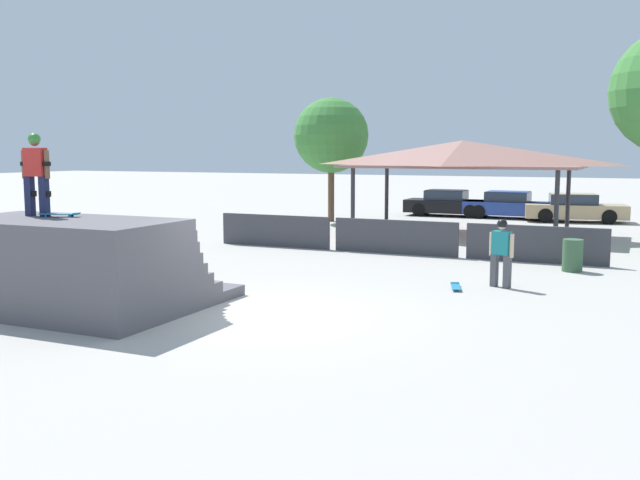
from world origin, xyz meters
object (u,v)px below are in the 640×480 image
(skateboard_on_deck, at_px, (61,214))
(parked_car_black, at_px, (448,204))
(bystander_walking, at_px, (501,247))
(tree_beside_pavilion, at_px, (331,136))
(trash_bin, at_px, (573,255))
(skater_on_deck, at_px, (36,169))
(skateboard_on_ground, at_px, (456,286))
(parked_car_tan, at_px, (575,208))
(parked_car_blue, at_px, (510,206))

(skateboard_on_deck, distance_m, parked_car_black, 23.71)
(bystander_walking, relative_size, tree_beside_pavilion, 0.29)
(tree_beside_pavilion, bearing_deg, trash_bin, -41.24)
(skater_on_deck, distance_m, tree_beside_pavilion, 18.85)
(skateboard_on_ground, distance_m, trash_bin, 4.27)
(skater_on_deck, relative_size, parked_car_black, 0.40)
(tree_beside_pavilion, bearing_deg, bystander_walking, -52.43)
(tree_beside_pavilion, xyz_separation_m, parked_car_tan, (10.05, 4.29, -3.24))
(tree_beside_pavilion, height_order, parked_car_black, tree_beside_pavilion)
(skater_on_deck, height_order, trash_bin, skater_on_deck)
(skateboard_on_ground, height_order, parked_car_black, parked_car_black)
(bystander_walking, relative_size, parked_car_black, 0.39)
(skateboard_on_deck, height_order, parked_car_black, skateboard_on_deck)
(bystander_walking, relative_size, trash_bin, 1.88)
(skater_on_deck, xyz_separation_m, bystander_walking, (8.18, 5.88, -1.86))
(skater_on_deck, xyz_separation_m, trash_bin, (9.49, 8.93, -2.37))
(parked_car_tan, bearing_deg, bystander_walking, -101.05)
(skateboard_on_deck, height_order, tree_beside_pavilion, tree_beside_pavilion)
(tree_beside_pavilion, relative_size, parked_car_black, 1.34)
(skateboard_on_deck, distance_m, bystander_walking, 9.64)
(skater_on_deck, relative_size, parked_car_tan, 0.36)
(trash_bin, bearing_deg, parked_car_tan, 94.67)
(skateboard_on_deck, xyz_separation_m, parked_car_black, (1.82, 23.61, -1.30))
(tree_beside_pavilion, bearing_deg, parked_car_blue, 34.63)
(bystander_walking, bearing_deg, skateboard_on_ground, 53.29)
(trash_bin, xyz_separation_m, parked_car_blue, (-4.12, 14.71, 0.18))
(skateboard_on_ground, bearing_deg, skateboard_on_deck, 111.14)
(skater_on_deck, height_order, skateboard_on_deck, skater_on_deck)
(skateboard_on_ground, height_order, tree_beside_pavilion, tree_beside_pavilion)
(skater_on_deck, distance_m, parked_car_blue, 24.34)
(skater_on_deck, xyz_separation_m, parked_car_blue, (5.37, 23.64, -2.19))
(skateboard_on_deck, relative_size, tree_beside_pavilion, 0.15)
(skateboard_on_deck, xyz_separation_m, parked_car_tan, (7.77, 23.00, -1.30))
(skater_on_deck, height_order, parked_car_tan, skater_on_deck)
(skateboard_on_deck, distance_m, skateboard_on_ground, 8.72)
(skateboard_on_ground, bearing_deg, tree_beside_pavilion, 16.82)
(tree_beside_pavilion, xyz_separation_m, parked_car_blue, (7.08, 4.89, -3.24))
(parked_car_black, xyz_separation_m, parked_car_tan, (5.94, -0.61, 0.00))
(tree_beside_pavilion, distance_m, parked_car_tan, 11.40)
(tree_beside_pavilion, bearing_deg, skateboard_on_ground, -56.24)
(skateboard_on_ground, height_order, parked_car_blue, parked_car_blue)
(bystander_walking, bearing_deg, trash_bin, -92.98)
(skater_on_deck, relative_size, skateboard_on_deck, 2.05)
(parked_car_blue, bearing_deg, tree_beside_pavilion, -144.67)
(skateboard_on_deck, bearing_deg, skater_on_deck, 163.33)
(parked_car_blue, bearing_deg, skater_on_deck, -102.09)
(skateboard_on_deck, distance_m, trash_bin, 12.68)
(skateboard_on_deck, xyz_separation_m, parked_car_blue, (4.79, 23.60, -1.30))
(skater_on_deck, height_order, parked_car_blue, skater_on_deck)
(skater_on_deck, height_order, bystander_walking, skater_on_deck)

